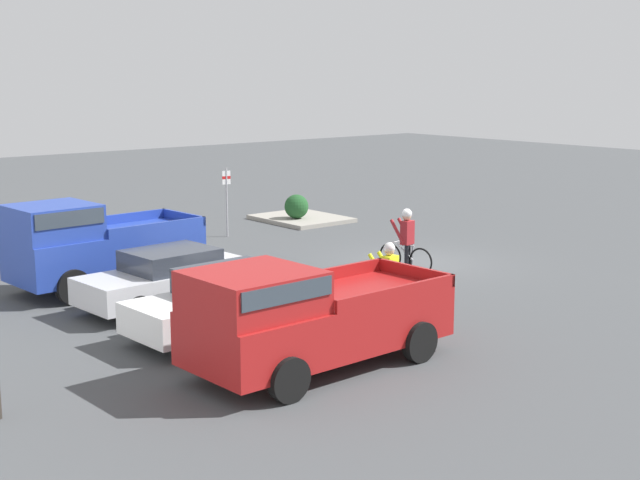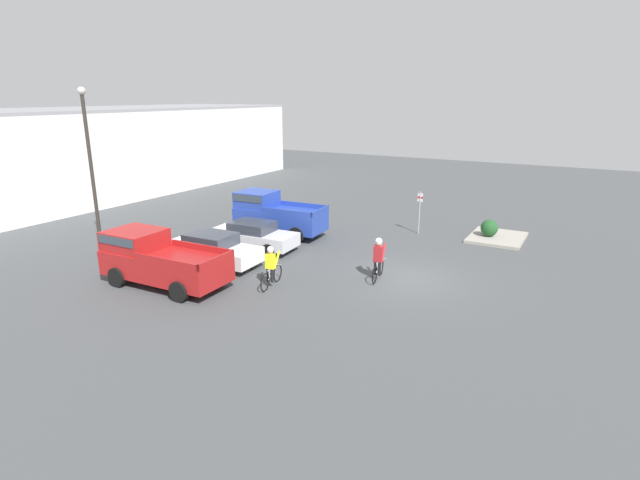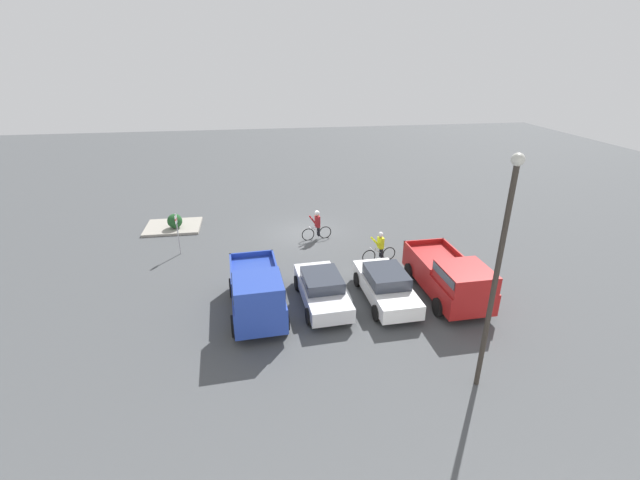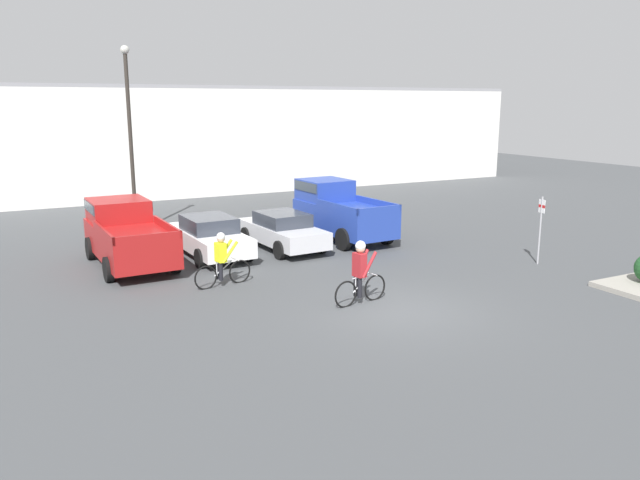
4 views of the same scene
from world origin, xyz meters
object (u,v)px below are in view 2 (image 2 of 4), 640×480
at_px(pickup_truck_1, 274,213).
at_px(shrub, 489,228).
at_px(cyclist_1, 271,266).
at_px(fire_lane_sign, 420,208).
at_px(sedan_0, 211,249).
at_px(sedan_1, 253,235).
at_px(lamppost, 90,161).
at_px(cyclist_0, 378,258).
at_px(pickup_truck_0, 157,258).

xyz_separation_m(pickup_truck_1, shrub, (4.82, -10.37, -0.59)).
xyz_separation_m(cyclist_1, fire_lane_sign, (10.45, -2.53, 0.57)).
bearing_deg(shrub, sedan_0, 136.41).
distance_m(sedan_1, fire_lane_sign, 9.21).
height_order(cyclist_1, lamppost, lamppost).
height_order(cyclist_0, shrub, cyclist_0).
relative_size(lamppost, shrub, 8.59).
bearing_deg(cyclist_1, sedan_1, 44.94).
bearing_deg(pickup_truck_1, cyclist_0, -115.27).
xyz_separation_m(sedan_1, cyclist_1, (-3.63, -3.62, 0.13)).
distance_m(sedan_0, lamppost, 6.82).
bearing_deg(cyclist_1, pickup_truck_0, 115.86).
distance_m(sedan_0, pickup_truck_1, 5.61).
relative_size(pickup_truck_1, cyclist_1, 2.64).
distance_m(cyclist_0, fire_lane_sign, 7.71).
xyz_separation_m(cyclist_0, fire_lane_sign, (7.65, 0.85, 0.49)).
bearing_deg(pickup_truck_1, sedan_0, -175.22).
distance_m(pickup_truck_0, sedan_0, 2.85).
xyz_separation_m(sedan_0, shrub, (10.40, -9.90, -0.14)).
bearing_deg(sedan_0, pickup_truck_0, 173.68).
relative_size(pickup_truck_0, sedan_0, 1.16).
relative_size(cyclist_1, lamppost, 0.24).
bearing_deg(fire_lane_sign, cyclist_1, 166.39).
bearing_deg(cyclist_0, sedan_0, 105.42).
bearing_deg(pickup_truck_0, fire_lane_sign, -28.06).
distance_m(pickup_truck_1, lamppost, 9.27).
distance_m(sedan_1, cyclist_1, 5.12).
bearing_deg(cyclist_0, pickup_truck_1, 64.73).
height_order(pickup_truck_0, sedan_0, pickup_truck_0).
bearing_deg(sedan_0, sedan_1, -3.46).
height_order(sedan_1, lamppost, lamppost).
bearing_deg(sedan_0, shrub, -43.59).
bearing_deg(fire_lane_sign, sedan_0, 146.72).
distance_m(sedan_1, shrub, 12.35).
xyz_separation_m(pickup_truck_1, fire_lane_sign, (4.05, -6.78, 0.22)).
bearing_deg(cyclist_1, fire_lane_sign, -13.61).
relative_size(cyclist_0, shrub, 2.02).
xyz_separation_m(cyclist_0, lamppost, (-3.44, 12.70, 3.51)).
distance_m(cyclist_0, lamppost, 13.62).
xyz_separation_m(sedan_1, pickup_truck_1, (2.78, 0.64, 0.47)).
bearing_deg(cyclist_1, cyclist_0, -50.33).
bearing_deg(cyclist_1, shrub, -28.58).
xyz_separation_m(pickup_truck_0, lamppost, (1.35, 5.23, 3.35)).
bearing_deg(sedan_0, lamppost, 104.80).
bearing_deg(sedan_1, sedan_0, 176.54).
relative_size(cyclist_1, fire_lane_sign, 0.80).
bearing_deg(lamppost, pickup_truck_0, -104.45).
height_order(pickup_truck_1, fire_lane_sign, fire_lane_sign).
xyz_separation_m(sedan_1, cyclist_0, (-0.82, -6.99, 0.21)).
distance_m(pickup_truck_1, cyclist_1, 7.69).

